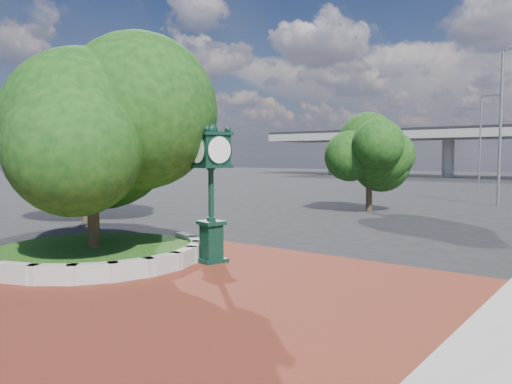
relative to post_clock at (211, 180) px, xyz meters
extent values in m
plane|color=black|center=(1.71, -1.89, -2.54)|extent=(200.00, 200.00, 0.00)
cube|color=maroon|center=(1.71, -2.89, -2.52)|extent=(12.00, 12.00, 0.04)
cube|color=#9E9B93|center=(-2.20, -4.90, -2.27)|extent=(1.29, 0.76, 0.54)
cube|color=#9E9B93|center=(-1.34, -4.43, -2.27)|extent=(1.20, 1.04, 0.54)
cube|color=#9E9B93|center=(-0.67, -3.73, -2.27)|extent=(1.00, 1.22, 0.54)
cube|color=#9E9B93|center=(-0.24, -2.85, -2.27)|extent=(0.71, 1.30, 0.54)
cube|color=#9E9B93|center=(-0.09, -1.89, -2.27)|extent=(0.35, 1.25, 0.54)
cube|color=#9E9B93|center=(-0.24, -0.93, -2.27)|extent=(0.71, 1.30, 0.54)
cube|color=#9E9B93|center=(-0.67, -0.06, -2.27)|extent=(1.00, 1.22, 0.54)
cube|color=#9E9B93|center=(-1.34, 0.65, -2.27)|extent=(1.20, 1.04, 0.54)
cube|color=#9E9B93|center=(-2.20, 1.12, -2.27)|extent=(1.29, 0.76, 0.54)
cylinder|color=#1C4313|center=(-3.29, -1.89, -2.34)|extent=(6.10, 6.10, 0.40)
cylinder|color=#9E9B93|center=(-33.29, 68.11, 0.46)|extent=(1.80, 1.80, 6.00)
cylinder|color=#9E9B93|center=(-13.29, 68.11, 0.46)|extent=(1.80, 1.80, 6.00)
cylinder|color=#38281C|center=(-3.29, -1.89, -1.46)|extent=(0.36, 0.36, 2.17)
sphere|color=#0E3612|center=(-3.29, -1.89, 1.19)|extent=(5.20, 5.20, 5.20)
cylinder|color=#38281C|center=(-11.29, 3.11, -1.32)|extent=(0.36, 0.36, 2.45)
sphere|color=#0E3612|center=(-11.29, 3.11, 1.59)|extent=(5.60, 5.60, 5.60)
cylinder|color=#38281C|center=(-2.29, 16.11, -1.58)|extent=(0.36, 0.36, 1.92)
sphere|color=#0E3612|center=(-2.29, 16.11, 0.70)|extent=(4.40, 4.40, 4.40)
cube|color=black|center=(0.00, 0.00, -2.46)|extent=(0.95, 0.95, 0.16)
cube|color=black|center=(0.00, 0.00, -1.86)|extent=(0.65, 0.65, 1.07)
cube|color=black|center=(0.00, 0.00, -1.29)|extent=(0.83, 0.83, 0.12)
cylinder|color=black|center=(0.00, 0.00, -0.41)|extent=(0.17, 0.17, 1.65)
cube|color=black|center=(0.00, 0.00, 0.92)|extent=(1.07, 1.07, 0.88)
cylinder|color=white|center=(-0.12, -0.44, 0.92)|extent=(0.77, 0.25, 0.78)
cylinder|color=white|center=(0.12, 0.44, 0.92)|extent=(0.77, 0.25, 0.78)
cylinder|color=white|center=(-0.44, 0.12, 0.92)|extent=(0.25, 0.77, 0.78)
cylinder|color=white|center=(0.44, -0.12, 0.92)|extent=(0.25, 0.77, 0.78)
sphere|color=black|center=(0.00, 0.00, 1.52)|extent=(0.43, 0.43, 0.43)
cone|color=black|center=(0.00, 0.00, 1.84)|extent=(0.18, 0.18, 0.49)
cylinder|color=slate|center=(3.02, 24.21, 2.50)|extent=(0.18, 0.18, 10.07)
cylinder|color=slate|center=(-1.65, 38.64, 1.86)|extent=(0.16, 0.16, 8.79)
cube|color=slate|center=(-0.78, 38.49, 6.25)|extent=(1.76, 0.44, 0.12)
cube|color=slate|center=(-0.01, 38.36, 6.16)|extent=(0.52, 0.32, 0.15)
camera|label=1|loc=(10.29, -11.11, 0.74)|focal=35.00mm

